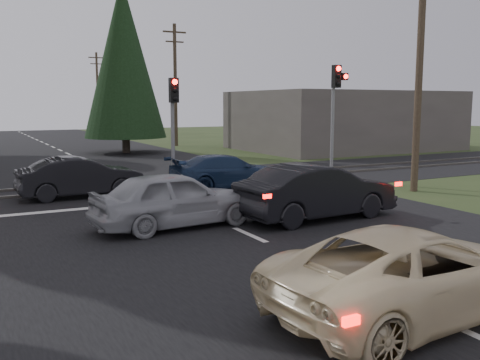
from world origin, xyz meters
TOP-DOWN VIEW (x-y plane):
  - ground at (0.00, 0.00)m, footprint 120.00×120.00m
  - road at (0.00, 10.00)m, footprint 14.00×100.00m
  - rail_corridor at (0.00, 12.00)m, footprint 120.00×8.00m
  - stop_line at (0.00, 8.20)m, footprint 13.00×0.35m
  - rail_near at (0.00, 11.20)m, footprint 120.00×0.12m
  - rail_far at (0.00, 12.80)m, footprint 120.00×0.12m
  - traffic_signal_right at (7.55, 9.47)m, footprint 0.68×0.48m
  - traffic_signal_center at (1.00, 10.68)m, footprint 0.32×0.48m
  - utility_pole_near at (8.50, 6.00)m, footprint 1.80×0.26m
  - utility_pole_mid at (8.50, 30.00)m, footprint 1.80×0.26m
  - utility_pole_far at (8.50, 55.00)m, footprint 1.80×0.26m
  - conifer_tree at (3.50, 26.00)m, footprint 5.20×5.20m
  - building_right at (18.00, 22.00)m, footprint 14.00×10.00m
  - cream_coupe at (-0.20, -2.45)m, footprint 4.93×2.54m
  - dark_hatchback at (2.53, 3.76)m, footprint 4.70×1.89m
  - silver_car at (-1.29, 4.66)m, footprint 4.42×2.07m
  - blue_sedan at (2.69, 9.71)m, footprint 4.40×1.79m
  - dark_car_far at (-2.50, 10.37)m, footprint 4.20×1.55m

SIDE VIEW (x-z plane):
  - ground at x=0.00m, z-range 0.00..0.00m
  - road at x=0.00m, z-range 0.00..0.01m
  - rail_corridor at x=0.00m, z-range 0.00..0.01m
  - stop_line at x=0.00m, z-range 0.01..0.01m
  - rail_near at x=0.00m, z-range 0.00..0.10m
  - rail_far at x=0.00m, z-range 0.00..0.10m
  - blue_sedan at x=2.69m, z-range 0.00..1.27m
  - cream_coupe at x=-0.20m, z-range 0.00..1.33m
  - dark_car_far at x=-2.50m, z-range 0.00..1.37m
  - silver_car at x=-1.29m, z-range 0.00..1.46m
  - dark_hatchback at x=2.53m, z-range 0.00..1.52m
  - building_right at x=18.00m, z-range 0.00..4.00m
  - traffic_signal_center at x=1.00m, z-range 0.76..4.86m
  - traffic_signal_right at x=7.55m, z-range 0.96..5.66m
  - utility_pole_near at x=8.50m, z-range 0.23..9.23m
  - utility_pole_mid at x=8.50m, z-range 0.23..9.23m
  - utility_pole_far at x=8.50m, z-range 0.23..9.23m
  - conifer_tree at x=3.50m, z-range 0.49..11.49m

